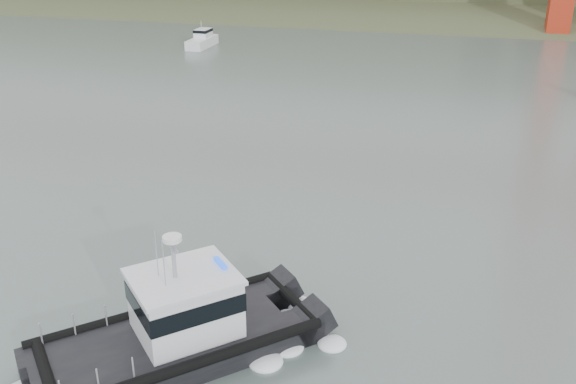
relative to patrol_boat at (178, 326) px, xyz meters
The scene contains 3 objects.
ground 4.03m from the patrol_boat, 40.72° to the left, with size 400.00×400.00×0.00m, color #4F5E58.
patrol_boat is the anchor object (origin of this frame).
motorboat 61.47m from the patrol_boat, 111.64° to the left, with size 2.05×6.12×3.37m.
Camera 1 is at (6.34, -20.53, 15.41)m, focal length 40.00 mm.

